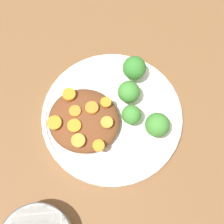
{
  "coord_description": "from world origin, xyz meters",
  "views": [
    {
      "loc": [
        0.06,
        -0.19,
        0.55
      ],
      "look_at": [
        0.0,
        0.0,
        0.03
      ],
      "focal_mm": 50.0,
      "sensor_mm": 36.0,
      "label": 1
    }
  ],
  "objects": [
    {
      "name": "ground_plane",
      "position": [
        0.0,
        0.0,
        0.0
      ],
      "size": [
        4.0,
        4.0,
        0.0
      ],
      "primitive_type": "plane",
      "color": "brown"
    },
    {
      "name": "plate",
      "position": [
        0.0,
        0.0,
        0.01
      ],
      "size": [
        0.26,
        0.26,
        0.02
      ],
      "color": "white",
      "rests_on": "ground_plane"
    },
    {
      "name": "stew_mound",
      "position": [
        -0.04,
        -0.03,
        0.03
      ],
      "size": [
        0.13,
        0.12,
        0.03
      ],
      "primitive_type": "ellipsoid",
      "color": "brown",
      "rests_on": "plate"
    },
    {
      "name": "broccoli_floret_0",
      "position": [
        0.02,
        0.04,
        0.05
      ],
      "size": [
        0.04,
        0.04,
        0.05
      ],
      "color": "#7FA85B",
      "rests_on": "plate"
    },
    {
      "name": "broccoli_floret_1",
      "position": [
        0.08,
        -0.01,
        0.05
      ],
      "size": [
        0.04,
        0.04,
        0.06
      ],
      "color": "#759E51",
      "rests_on": "plate"
    },
    {
      "name": "broccoli_floret_2",
      "position": [
        0.01,
        0.09,
        0.05
      ],
      "size": [
        0.04,
        0.04,
        0.06
      ],
      "color": "#759E51",
      "rests_on": "plate"
    },
    {
      "name": "broccoli_floret_3",
      "position": [
        0.04,
        -0.0,
        0.05
      ],
      "size": [
        0.03,
        0.03,
        0.05
      ],
      "color": "#7FA85B",
      "rests_on": "plate"
    },
    {
      "name": "carrot_slice_0",
      "position": [
        -0.0,
        -0.07,
        0.06
      ],
      "size": [
        0.02,
        0.02,
        0.01
      ],
      "primitive_type": "cylinder",
      "color": "orange",
      "rests_on": "stew_mound"
    },
    {
      "name": "carrot_slice_1",
      "position": [
        -0.05,
        -0.05,
        0.05
      ],
      "size": [
        0.02,
        0.02,
        0.01
      ],
      "primitive_type": "cylinder",
      "color": "orange",
      "rests_on": "stew_mound"
    },
    {
      "name": "carrot_slice_2",
      "position": [
        -0.06,
        -0.03,
        0.05
      ],
      "size": [
        0.02,
        0.02,
        0.0
      ],
      "primitive_type": "cylinder",
      "color": "orange",
      "rests_on": "stew_mound"
    },
    {
      "name": "carrot_slice_3",
      "position": [
        0.0,
        -0.03,
        0.05
      ],
      "size": [
        0.02,
        0.02,
        0.0
      ],
      "primitive_type": "cylinder",
      "color": "orange",
      "rests_on": "stew_mound"
    },
    {
      "name": "carrot_slice_4",
      "position": [
        -0.01,
        0.01,
        0.05
      ],
      "size": [
        0.02,
        0.02,
        0.0
      ],
      "primitive_type": "cylinder",
      "color": "orange",
      "rests_on": "stew_mound"
    },
    {
      "name": "carrot_slice_5",
      "position": [
        -0.03,
        -0.01,
        0.06
      ],
      "size": [
        0.02,
        0.02,
        0.01
      ],
      "primitive_type": "cylinder",
      "color": "orange",
      "rests_on": "stew_mound"
    },
    {
      "name": "carrot_slice_6",
      "position": [
        -0.04,
        -0.07,
        0.05
      ],
      "size": [
        0.02,
        0.02,
        0.01
      ],
      "primitive_type": "cylinder",
      "color": "orange",
      "rests_on": "stew_mound"
    },
    {
      "name": "carrot_slice_7",
      "position": [
        -0.08,
        0.0,
        0.05
      ],
      "size": [
        0.02,
        0.02,
        0.01
      ],
      "primitive_type": "cylinder",
      "color": "orange",
      "rests_on": "stew_mound"
    },
    {
      "name": "carrot_slice_8",
      "position": [
        -0.08,
        -0.06,
        0.05
      ],
      "size": [
        0.02,
        0.02,
        0.0
      ],
      "primitive_type": "cylinder",
      "color": "orange",
      "rests_on": "stew_mound"
    }
  ]
}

